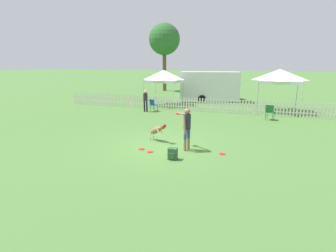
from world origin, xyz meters
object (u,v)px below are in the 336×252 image
Objects in this scene: canopy_tent_main at (280,76)px; tree_left_grove at (164,40)px; folding_chair_center at (270,111)px; spectator_standing at (145,99)px; frisbee_near_dog at (222,154)px; equipment_trailer at (210,86)px; frisbee_midfield at (150,152)px; folding_chair_blue_left at (153,104)px; handler_person at (187,124)px; frisbee_near_handler at (142,149)px; canopy_tent_secondary at (164,76)px; backpack_on_grass at (173,154)px; leaping_dog at (157,130)px.

canopy_tent_main is 0.37× the size of tree_left_grove.
folding_chair_center is 0.61× the size of spectator_standing.
frisbee_near_dog is 0.15× the size of spectator_standing.
equipment_trailer is at bearing -47.18° from tree_left_grove.
frisbee_midfield is at bearing -114.07° from canopy_tent_main.
handler_person is at bearing 140.54° from folding_chair_blue_left.
folding_chair_blue_left is 0.11× the size of tree_left_grove.
folding_chair_blue_left is at bearing 109.70° from frisbee_near_handler.
folding_chair_center is at bearing 57.35° from frisbee_near_handler.
frisbee_near_dog is 0.03× the size of tree_left_grove.
equipment_trailer is (3.07, 3.24, -0.94)m from canopy_tent_secondary.
frisbee_near_handler is at bearing 157.34° from backpack_on_grass.
backpack_on_grass is 9.65m from folding_chair_blue_left.
backpack_on_grass is 0.44× the size of folding_chair_center.
frisbee_near_handler and frisbee_near_dog have the same top height.
handler_person is 1.75m from leaping_dog.
canopy_tent_main reaches higher than frisbee_near_dog.
folding_chair_center reaches higher than leaping_dog.
folding_chair_blue_left reaches higher than frisbee_midfield.
backpack_on_grass is (1.35, -1.87, -0.29)m from leaping_dog.
spectator_standing is at bearing -127.50° from equipment_trailer.
frisbee_near_handler is (-0.15, -1.25, -0.48)m from leaping_dog.
handler_person is 0.21× the size of tree_left_grove.
leaping_dog is 1.54m from frisbee_midfield.
frisbee_midfield is at bearing -165.38° from frisbee_near_dog.
canopy_tent_secondary reaches higher than frisbee_near_handler.
folding_chair_blue_left reaches higher than backpack_on_grass.
leaping_dog is at bearing 125.72° from backpack_on_grass.
spectator_standing is 15.49m from tree_left_grove.
folding_chair_blue_left is 3.41m from canopy_tent_secondary.
frisbee_midfield is 8.83m from folding_chair_blue_left.
canopy_tent_main reaches higher than canopy_tent_secondary.
equipment_trailer is (-0.20, 12.87, 0.87)m from leaping_dog.
folding_chair_blue_left is (-4.52, 7.45, -0.52)m from handler_person.
canopy_tent_main is 1.04× the size of canopy_tent_secondary.
backpack_on_grass is at bearing -144.25° from frisbee_near_dog.
handler_person reaches higher than frisbee_midfield.
leaping_dog is 2.33m from backpack_on_grass.
folding_chair_blue_left is at bearing -161.09° from canopy_tent_main.
frisbee_near_dog is 0.08× the size of canopy_tent_secondary.
backpack_on_grass is (1.49, -0.62, 0.19)m from frisbee_near_handler.
equipment_trailer reaches higher than frisbee_near_handler.
spectator_standing is 0.19× the size of tree_left_grove.
frisbee_near_dog is 0.27× the size of folding_chair_blue_left.
frisbee_near_dog is 1.93m from backpack_on_grass.
leaping_dog reaches higher than frisbee_midfield.
tree_left_grove is (-7.25, 20.47, 5.55)m from leaping_dog.
leaping_dog reaches higher than frisbee_near_handler.
tree_left_grove reaches higher than frisbee_midfield.
folding_chair_center is (4.80, 7.49, 0.54)m from frisbee_near_handler.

